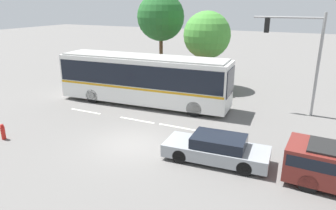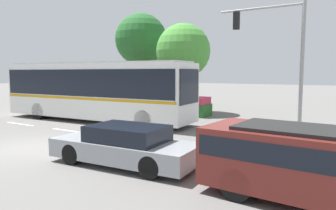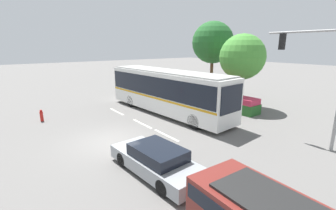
% 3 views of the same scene
% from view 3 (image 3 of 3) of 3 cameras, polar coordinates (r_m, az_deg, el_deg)
% --- Properties ---
extents(ground_plane, '(140.00, 140.00, 0.00)m').
position_cam_3_polar(ground_plane, '(13.87, -13.81, -8.57)').
color(ground_plane, slate).
extents(city_bus, '(12.33, 3.33, 3.43)m').
position_cam_3_polar(city_bus, '(18.60, -0.42, 3.94)').
color(city_bus, silver).
rests_on(city_bus, ground).
extents(sedan_foreground, '(4.80, 2.10, 1.23)m').
position_cam_3_polar(sedan_foreground, '(10.13, -2.83, -13.36)').
color(sedan_foreground, gray).
rests_on(sedan_foreground, ground).
extents(traffic_light_pole, '(4.17, 0.24, 6.35)m').
position_cam_3_polar(traffic_light_pole, '(14.41, 33.61, 7.31)').
color(traffic_light_pole, gray).
rests_on(traffic_light_pole, ground).
extents(flowering_hedge, '(7.39, 1.45, 1.26)m').
position_cam_3_polar(flowering_hedge, '(21.27, 12.41, 1.26)').
color(flowering_hedge, '#286028').
rests_on(flowering_hedge, ground).
extents(street_tree_left, '(4.37, 4.37, 7.81)m').
position_cam_3_polar(street_tree_left, '(25.95, 10.92, 14.74)').
color(street_tree_left, brown).
rests_on(street_tree_left, ground).
extents(street_tree_centre, '(3.84, 3.84, 6.30)m').
position_cam_3_polar(street_tree_centre, '(21.11, 17.71, 11.10)').
color(street_tree_centre, brown).
rests_on(street_tree_centre, ground).
extents(fire_hydrant, '(0.22, 0.22, 0.86)m').
position_cam_3_polar(fire_hydrant, '(19.07, -28.53, -2.31)').
color(fire_hydrant, red).
rests_on(fire_hydrant, ground).
extents(lane_stripe_near, '(2.40, 0.16, 0.01)m').
position_cam_3_polar(lane_stripe_near, '(16.40, -6.32, -4.59)').
color(lane_stripe_near, silver).
rests_on(lane_stripe_near, ground).
extents(lane_stripe_mid, '(2.40, 0.16, 0.01)m').
position_cam_3_polar(lane_stripe_mid, '(14.30, -0.46, -7.39)').
color(lane_stripe_mid, silver).
rests_on(lane_stripe_mid, ground).
extents(lane_stripe_far, '(2.40, 0.16, 0.01)m').
position_cam_3_polar(lane_stripe_far, '(19.72, -12.42, -1.60)').
color(lane_stripe_far, silver).
rests_on(lane_stripe_far, ground).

